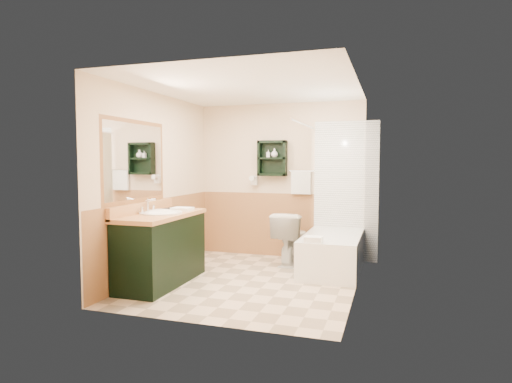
% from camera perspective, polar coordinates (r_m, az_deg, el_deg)
% --- Properties ---
extents(floor, '(3.00, 3.00, 0.00)m').
position_cam_1_polar(floor, '(5.49, -0.84, -11.82)').
color(floor, beige).
rests_on(floor, ground).
extents(back_wall, '(2.60, 0.04, 2.40)m').
position_cam_1_polar(back_wall, '(6.75, 3.25, 1.47)').
color(back_wall, '#F5E0C0').
rests_on(back_wall, ground).
extents(left_wall, '(0.04, 3.00, 2.40)m').
position_cam_1_polar(left_wall, '(5.85, -13.22, 0.98)').
color(left_wall, '#F5E0C0').
rests_on(left_wall, ground).
extents(right_wall, '(0.04, 3.00, 2.40)m').
position_cam_1_polar(right_wall, '(5.03, 13.55, 0.50)').
color(right_wall, '#F5E0C0').
rests_on(right_wall, ground).
extents(ceiling, '(2.60, 3.00, 0.04)m').
position_cam_1_polar(ceiling, '(5.36, -0.87, 13.91)').
color(ceiling, white).
rests_on(ceiling, back_wall).
extents(wainscot_left, '(2.98, 2.98, 1.00)m').
position_cam_1_polar(wainscot_left, '(5.91, -12.82, -5.82)').
color(wainscot_left, tan).
rests_on(wainscot_left, left_wall).
extents(wainscot_back, '(2.58, 2.58, 1.00)m').
position_cam_1_polar(wainscot_back, '(6.78, 3.15, -4.46)').
color(wainscot_back, tan).
rests_on(wainscot_back, back_wall).
extents(mirror_frame, '(1.30, 1.30, 1.00)m').
position_cam_1_polar(mirror_frame, '(5.35, -15.84, 3.88)').
color(mirror_frame, brown).
rests_on(mirror_frame, left_wall).
extents(mirror_glass, '(1.20, 1.20, 0.90)m').
position_cam_1_polar(mirror_glass, '(5.34, -15.79, 3.88)').
color(mirror_glass, white).
rests_on(mirror_glass, left_wall).
extents(tile_right, '(1.50, 1.50, 2.10)m').
position_cam_1_polar(tile_right, '(5.79, 13.66, -0.54)').
color(tile_right, white).
rests_on(tile_right, right_wall).
extents(tile_back, '(0.95, 0.95, 2.10)m').
position_cam_1_polar(tile_back, '(6.53, 11.88, -0.01)').
color(tile_back, white).
rests_on(tile_back, back_wall).
extents(tile_accent, '(1.50, 1.50, 0.10)m').
position_cam_1_polar(tile_accent, '(5.79, 13.70, 7.88)').
color(tile_accent, '#154C30').
rests_on(tile_accent, right_wall).
extents(wall_shelf, '(0.45, 0.15, 0.55)m').
position_cam_1_polar(wall_shelf, '(6.66, 2.17, 4.45)').
color(wall_shelf, black).
rests_on(wall_shelf, back_wall).
extents(hair_dryer, '(0.10, 0.24, 0.18)m').
position_cam_1_polar(hair_dryer, '(6.77, -0.22, 1.49)').
color(hair_dryer, white).
rests_on(hair_dryer, back_wall).
extents(towel_bar, '(0.40, 0.06, 0.40)m').
position_cam_1_polar(towel_bar, '(6.60, 6.05, 2.70)').
color(towel_bar, white).
rests_on(towel_bar, back_wall).
extents(curtain_rod, '(0.03, 1.60, 0.03)m').
position_cam_1_polar(curtain_rod, '(5.90, 6.44, 8.87)').
color(curtain_rod, silver).
rests_on(curtain_rod, back_wall).
extents(shower_curtain, '(1.05, 1.05, 1.70)m').
position_cam_1_polar(shower_curtain, '(6.06, 6.70, 0.69)').
color(shower_curtain, '#BEB28F').
rests_on(shower_curtain, curtain_rod).
extents(vanity, '(0.59, 1.37, 0.87)m').
position_cam_1_polar(vanity, '(5.40, -12.49, -7.44)').
color(vanity, black).
rests_on(vanity, ground).
extents(bathtub, '(0.75, 1.50, 0.50)m').
position_cam_1_polar(bathtub, '(6.02, 10.19, -8.01)').
color(bathtub, white).
rests_on(bathtub, ground).
extents(toilet, '(0.49, 0.80, 0.75)m').
position_cam_1_polar(toilet, '(6.31, 4.76, -6.24)').
color(toilet, white).
rests_on(toilet, ground).
extents(counter_towel, '(0.25, 0.20, 0.04)m').
position_cam_1_polar(counter_towel, '(5.60, -9.80, -2.31)').
color(counter_towel, white).
rests_on(counter_towel, vanity).
extents(vanity_book, '(0.18, 0.03, 0.25)m').
position_cam_1_polar(vanity_book, '(5.78, -11.84, -1.12)').
color(vanity_book, black).
rests_on(vanity_book, vanity).
extents(tub_towel, '(0.22, 0.18, 0.07)m').
position_cam_1_polar(tub_towel, '(5.36, 7.68, -6.33)').
color(tub_towel, white).
rests_on(tub_towel, bathtub).
extents(soap_bottle_a, '(0.06, 0.12, 0.05)m').
position_cam_1_polar(soap_bottle_a, '(6.67, 1.66, 4.81)').
color(soap_bottle_a, white).
rests_on(soap_bottle_a, wall_shelf).
extents(soap_bottle_b, '(0.15, 0.17, 0.11)m').
position_cam_1_polar(soap_bottle_b, '(6.64, 2.47, 5.04)').
color(soap_bottle_b, white).
rests_on(soap_bottle_b, wall_shelf).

